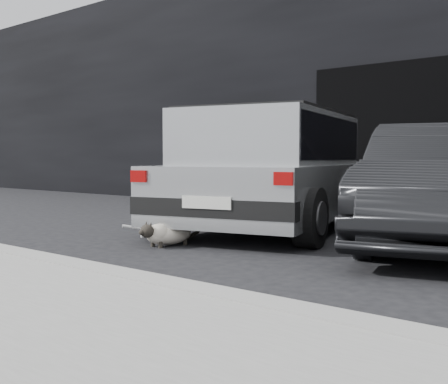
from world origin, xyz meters
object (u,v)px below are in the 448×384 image
Objects in this scene: silver_hatchback at (275,165)px; second_car at (443,184)px; cat_siamese at (165,234)px; cat_white at (158,223)px.

silver_hatchback is 1.13× the size of second_car.
silver_hatchback is at bearing -82.27° from cat_siamese.
second_car is 6.47× the size of cat_white.
cat_white reaches higher than cat_siamese.
cat_siamese is (-0.04, -2.05, -0.73)m from silver_hatchback.
silver_hatchback is 2.31m from second_car.
second_car is (2.30, -0.10, -0.19)m from silver_hatchback.
second_car is at bearing -16.81° from silver_hatchback.
silver_hatchback is at bearing 161.96° from second_car.
cat_white is (-0.62, -1.60, -0.70)m from silver_hatchback.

